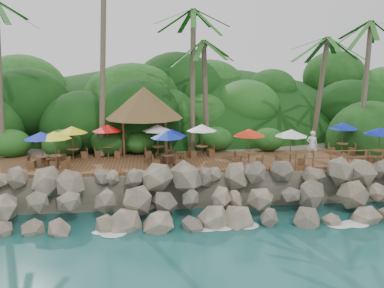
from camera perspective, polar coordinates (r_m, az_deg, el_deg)
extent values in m
plane|color=#19514F|center=(21.54, 1.70, -12.02)|extent=(140.00, 140.00, 0.00)
cube|color=gray|center=(36.48, -1.63, -0.61)|extent=(32.00, 25.20, 2.10)
ellipsoid|color=#143811|center=(44.03, -2.37, 0.02)|extent=(44.80, 28.00, 15.40)
cube|color=brown|center=(26.51, 0.00, -2.55)|extent=(26.00, 5.00, 0.20)
ellipsoid|color=white|center=(22.54, -22.26, -11.72)|extent=(1.20, 0.80, 0.06)
ellipsoid|color=white|center=(21.89, -14.54, -11.91)|extent=(1.20, 0.80, 0.06)
ellipsoid|color=white|center=(21.64, -6.49, -11.89)|extent=(1.20, 0.80, 0.06)
ellipsoid|color=white|center=(21.80, 1.59, -11.64)|extent=(1.20, 0.80, 0.06)
ellipsoid|color=white|center=(22.37, 9.38, -11.19)|extent=(1.20, 0.80, 0.06)
ellipsoid|color=white|center=(23.31, 16.64, -10.58)|extent=(1.20, 0.80, 0.06)
ellipsoid|color=white|center=(24.58, 23.21, -9.88)|extent=(1.20, 0.80, 0.06)
cylinder|color=brown|center=(30.06, -25.21, 7.98)|extent=(0.37, 1.62, 10.09)
cylinder|color=brown|center=(28.44, -12.29, 12.26)|extent=(0.95, 2.38, 13.61)
cylinder|color=brown|center=(28.78, 0.11, 8.49)|extent=(0.46, 0.66, 9.70)
ellipsoid|color=#23601E|center=(28.97, 0.12, 18.12)|extent=(6.00, 6.00, 2.40)
cylinder|color=brown|center=(29.34, 1.89, 6.57)|extent=(0.89, 1.01, 7.69)
ellipsoid|color=#23601E|center=(29.29, 1.94, 14.08)|extent=(6.00, 6.00, 2.40)
cylinder|color=brown|center=(32.17, 22.97, 7.39)|extent=(1.14, 1.50, 9.09)
ellipsoid|color=#23601E|center=(32.27, 23.60, 15.48)|extent=(6.00, 6.00, 2.40)
cylinder|color=brown|center=(30.78, 17.35, 6.51)|extent=(0.57, 1.58, 7.88)
ellipsoid|color=#23601E|center=(30.75, 17.78, 13.87)|extent=(6.00, 6.00, 2.40)
cylinder|color=brown|center=(27.83, -9.49, 0.69)|extent=(0.16, 0.16, 2.40)
cylinder|color=brown|center=(27.80, -3.72, 0.81)|extent=(0.16, 0.16, 2.40)
cylinder|color=brown|center=(30.59, -9.19, 1.63)|extent=(0.16, 0.16, 2.40)
cylinder|color=brown|center=(30.55, -3.93, 1.74)|extent=(0.16, 0.16, 2.40)
cone|color=brown|center=(28.86, -6.69, 5.75)|extent=(5.44, 5.44, 2.20)
cylinder|color=brown|center=(25.01, -3.46, -2.32)|extent=(0.08, 0.08, 0.72)
cylinder|color=brown|center=(24.93, -3.47, -1.50)|extent=(0.81, 0.81, 0.05)
cylinder|color=brown|center=(24.86, -3.48, -0.73)|extent=(0.05, 0.05, 2.13)
cone|color=#0C269F|center=(24.68, -3.50, 1.36)|extent=(2.04, 2.04, 0.44)
cube|color=brown|center=(24.98, -5.00, -2.68)|extent=(0.43, 0.43, 0.45)
cube|color=brown|center=(25.13, -1.91, -2.56)|extent=(0.43, 0.43, 0.45)
cylinder|color=brown|center=(28.75, 24.44, -1.54)|extent=(0.08, 0.08, 0.72)
cylinder|color=brown|center=(28.68, 24.50, -0.82)|extent=(0.81, 0.81, 0.05)
cylinder|color=brown|center=(28.61, 24.55, -0.16)|extent=(0.05, 0.05, 2.13)
cone|color=#0C1CA1|center=(28.46, 24.70, 1.66)|extent=(2.04, 2.04, 0.44)
cube|color=brown|center=(28.29, 23.46, -1.94)|extent=(0.50, 0.50, 0.45)
cylinder|color=brown|center=(25.90, 7.89, -1.94)|extent=(0.08, 0.08, 0.72)
cylinder|color=brown|center=(25.82, 7.91, -1.14)|extent=(0.81, 0.81, 0.05)
cylinder|color=brown|center=(25.75, 7.93, -0.40)|extent=(0.05, 0.05, 2.13)
cone|color=red|center=(25.58, 7.98, 1.62)|extent=(2.04, 2.04, 0.44)
cube|color=brown|center=(26.04, 6.40, -2.14)|extent=(0.53, 0.53, 0.45)
cube|color=brown|center=(25.83, 9.37, -2.32)|extent=(0.53, 0.53, 0.45)
cylinder|color=brown|center=(30.26, 20.13, -0.63)|extent=(0.08, 0.08, 0.72)
cylinder|color=brown|center=(30.20, 20.17, 0.06)|extent=(0.81, 0.81, 0.05)
cylinder|color=brown|center=(30.14, 20.21, 0.69)|extent=(0.05, 0.05, 2.13)
cone|color=#0C24A1|center=(30.00, 20.33, 2.42)|extent=(2.04, 2.04, 0.44)
cube|color=brown|center=(30.18, 18.84, -0.84)|extent=(0.50, 0.50, 0.45)
cube|color=brown|center=(30.42, 21.37, -0.92)|extent=(0.50, 0.50, 0.45)
cylinder|color=brown|center=(27.56, 1.35, -1.04)|extent=(0.08, 0.08, 0.72)
cylinder|color=brown|center=(27.48, 1.36, -0.29)|extent=(0.81, 0.81, 0.05)
cylinder|color=brown|center=(27.42, 1.36, 0.40)|extent=(0.05, 0.05, 2.13)
cone|color=white|center=(27.26, 1.37, 2.31)|extent=(2.04, 2.04, 0.44)
cube|color=brown|center=(27.29, 0.08, -1.45)|extent=(0.52, 0.52, 0.45)
cube|color=brown|center=(27.90, 2.59, -1.19)|extent=(0.52, 0.52, 0.45)
cylinder|color=brown|center=(27.79, -16.20, -1.38)|extent=(0.08, 0.08, 0.72)
cylinder|color=brown|center=(27.72, -16.25, -0.64)|extent=(0.81, 0.81, 0.05)
cylinder|color=brown|center=(27.65, -16.28, 0.05)|extent=(0.05, 0.05, 2.13)
cone|color=yellow|center=(27.50, -16.39, 1.93)|extent=(2.04, 2.04, 0.44)
cube|color=brown|center=(27.69, -17.56, -1.80)|extent=(0.53, 0.53, 0.45)
cube|color=brown|center=(27.97, -14.84, -1.52)|extent=(0.53, 0.53, 0.45)
cylinder|color=brown|center=(26.03, -18.40, -2.34)|extent=(0.08, 0.08, 0.72)
cylinder|color=brown|center=(25.95, -18.45, -1.55)|extent=(0.81, 0.81, 0.05)
cylinder|color=brown|center=(25.88, -18.50, -0.82)|extent=(0.05, 0.05, 2.13)
cone|color=yellow|center=(25.72, -18.63, 1.19)|extent=(2.04, 2.04, 0.44)
cube|color=brown|center=(26.46, -19.58, -2.51)|extent=(0.54, 0.54, 0.45)
cube|color=brown|center=(25.67, -17.16, -2.76)|extent=(0.54, 0.54, 0.45)
cylinder|color=brown|center=(26.17, -20.04, -2.38)|extent=(0.08, 0.08, 0.72)
cylinder|color=brown|center=(26.09, -20.10, -1.60)|extent=(0.81, 0.81, 0.05)
cylinder|color=brown|center=(26.02, -20.15, -0.87)|extent=(0.05, 0.05, 2.13)
cone|color=#0D19B2|center=(25.85, -20.28, 1.13)|extent=(2.04, 2.04, 0.44)
cube|color=brown|center=(26.46, -21.39, -2.64)|extent=(0.46, 0.46, 0.45)
cube|color=brown|center=(25.95, -18.63, -2.71)|extent=(0.46, 0.46, 0.45)
cylinder|color=brown|center=(26.18, 13.49, -2.00)|extent=(0.08, 0.08, 0.72)
cylinder|color=brown|center=(26.10, 13.53, -1.21)|extent=(0.81, 0.81, 0.05)
cylinder|color=brown|center=(26.04, 13.56, -0.48)|extent=(0.05, 0.05, 2.13)
cone|color=silver|center=(25.87, 13.65, 1.52)|extent=(2.04, 2.04, 0.44)
cube|color=brown|center=(26.21, 11.99, -2.23)|extent=(0.51, 0.51, 0.45)
cube|color=brown|center=(26.24, 14.96, -2.35)|extent=(0.51, 0.51, 0.45)
cylinder|color=brown|center=(27.96, -11.56, -1.09)|extent=(0.08, 0.08, 0.72)
cylinder|color=brown|center=(27.88, -11.59, -0.35)|extent=(0.81, 0.81, 0.05)
cylinder|color=brown|center=(27.82, -11.62, 0.33)|extent=(0.05, 0.05, 2.13)
cone|color=red|center=(27.67, -11.69, 2.21)|extent=(2.04, 2.04, 0.44)
cube|color=brown|center=(28.23, -12.85, -1.31)|extent=(0.50, 0.50, 0.45)
cube|color=brown|center=(27.76, -10.24, -1.42)|extent=(0.50, 0.50, 0.45)
cylinder|color=brown|center=(27.57, -4.75, -1.08)|extent=(0.08, 0.08, 0.72)
cylinder|color=brown|center=(27.49, -4.76, -0.32)|extent=(0.81, 0.81, 0.05)
cylinder|color=brown|center=(27.43, -4.77, 0.37)|extent=(0.05, 0.05, 2.13)
cone|color=white|center=(27.27, -4.80, 2.27)|extent=(2.04, 2.04, 0.44)
cube|color=brown|center=(27.44, -6.11, -1.45)|extent=(0.49, 0.49, 0.45)
cube|color=brown|center=(27.77, -3.39, -1.25)|extent=(0.49, 0.49, 0.45)
cylinder|color=brown|center=(25.61, -2.97, -1.99)|extent=(0.08, 0.08, 0.72)
cylinder|color=brown|center=(25.53, -2.98, -1.19)|extent=(0.81, 0.81, 0.05)
cylinder|color=brown|center=(25.46, -2.99, -0.44)|extent=(0.05, 0.05, 2.13)
cone|color=#0B0D96|center=(25.29, -3.01, 1.60)|extent=(2.04, 2.04, 0.44)
cube|color=brown|center=(25.81, -4.44, -2.22)|extent=(0.51, 0.51, 0.45)
cube|color=brown|center=(25.50, -1.48, -2.36)|extent=(0.51, 0.51, 0.45)
cylinder|color=brown|center=(25.50, 14.25, -2.06)|extent=(0.10, 0.10, 1.00)
cylinder|color=brown|center=(25.89, 16.54, -1.98)|extent=(0.10, 0.10, 1.00)
cylinder|color=brown|center=(26.33, 18.75, -1.90)|extent=(0.10, 0.10, 1.00)
cylinder|color=brown|center=(26.81, 20.89, -1.82)|extent=(0.10, 0.10, 1.00)
cylinder|color=brown|center=(27.32, 22.95, -1.74)|extent=(0.10, 0.10, 1.00)
cylinder|color=brown|center=(27.86, 24.94, -1.66)|extent=(0.10, 0.10, 1.00)
cube|color=brown|center=(26.97, 22.00, -0.85)|extent=(8.30, 0.06, 0.06)
cube|color=brown|center=(27.05, 21.94, -1.68)|extent=(8.30, 0.06, 0.06)
imported|color=white|center=(27.81, 16.35, -0.15)|extent=(0.80, 0.64, 1.89)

